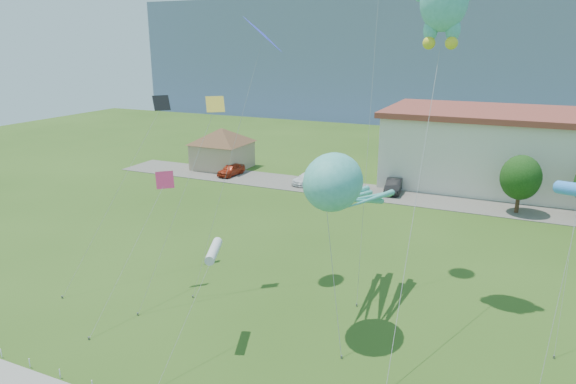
{
  "coord_description": "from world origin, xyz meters",
  "views": [
    {
      "loc": [
        9.29,
        -15.74,
        15.19
      ],
      "look_at": [
        -1.45,
        8.0,
        7.57
      ],
      "focal_mm": 32.0,
      "sensor_mm": 36.0,
      "label": 1
    }
  ],
  "objects_px": {
    "pavilion": "(222,144)",
    "parked_car_red": "(231,169)",
    "parked_car_blue": "(349,185)",
    "octopus_kite": "(341,190)",
    "parked_car_white": "(308,178)",
    "parked_car_black": "(394,186)"
  },
  "relations": [
    {
      "from": "pavilion",
      "to": "parked_car_red",
      "type": "height_order",
      "value": "pavilion"
    },
    {
      "from": "parked_car_blue",
      "to": "octopus_kite",
      "type": "height_order",
      "value": "octopus_kite"
    },
    {
      "from": "parked_car_white",
      "to": "parked_car_blue",
      "type": "xyz_separation_m",
      "value": [
        5.09,
        -1.15,
        0.11
      ]
    },
    {
      "from": "pavilion",
      "to": "octopus_kite",
      "type": "bearing_deg",
      "value": -48.86
    },
    {
      "from": "parked_car_red",
      "to": "pavilion",
      "type": "bearing_deg",
      "value": 140.67
    },
    {
      "from": "parked_car_red",
      "to": "parked_car_white",
      "type": "bearing_deg",
      "value": 6.88
    },
    {
      "from": "parked_car_red",
      "to": "parked_car_black",
      "type": "relative_size",
      "value": 0.93
    },
    {
      "from": "pavilion",
      "to": "parked_car_white",
      "type": "bearing_deg",
      "value": -11.61
    },
    {
      "from": "parked_car_red",
      "to": "parked_car_white",
      "type": "relative_size",
      "value": 0.94
    },
    {
      "from": "parked_car_blue",
      "to": "octopus_kite",
      "type": "xyz_separation_m",
      "value": [
        7.36,
        -24.92,
        6.84
      ]
    },
    {
      "from": "octopus_kite",
      "to": "parked_car_white",
      "type": "bearing_deg",
      "value": 115.52
    },
    {
      "from": "parked_car_red",
      "to": "parked_car_black",
      "type": "distance_m",
      "value": 19.22
    },
    {
      "from": "parked_car_white",
      "to": "parked_car_black",
      "type": "bearing_deg",
      "value": 20.94
    },
    {
      "from": "parked_car_white",
      "to": "pavilion",
      "type": "bearing_deg",
      "value": -173.22
    },
    {
      "from": "parked_car_blue",
      "to": "parked_car_red",
      "type": "bearing_deg",
      "value": 175.79
    },
    {
      "from": "parked_car_red",
      "to": "octopus_kite",
      "type": "relative_size",
      "value": 0.41
    },
    {
      "from": "parked_car_red",
      "to": "parked_car_white",
      "type": "distance_m",
      "value": 9.7
    },
    {
      "from": "parked_car_red",
      "to": "parked_car_black",
      "type": "height_order",
      "value": "parked_car_black"
    },
    {
      "from": "parked_car_red",
      "to": "parked_car_blue",
      "type": "bearing_deg",
      "value": 1.89
    },
    {
      "from": "parked_car_blue",
      "to": "octopus_kite",
      "type": "distance_m",
      "value": 26.87
    },
    {
      "from": "parked_car_blue",
      "to": "octopus_kite",
      "type": "relative_size",
      "value": 0.44
    },
    {
      "from": "parked_car_white",
      "to": "octopus_kite",
      "type": "distance_m",
      "value": 29.71
    }
  ]
}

